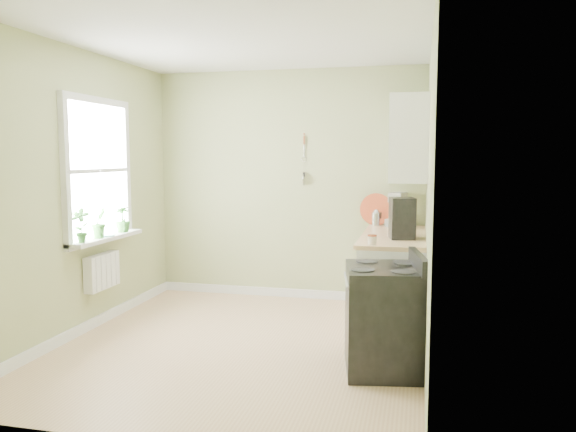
% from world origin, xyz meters
% --- Properties ---
extents(floor, '(3.20, 3.60, 0.02)m').
position_xyz_m(floor, '(0.00, 0.00, -0.01)').
color(floor, tan).
rests_on(floor, ground).
extents(ceiling, '(3.20, 3.60, 0.02)m').
position_xyz_m(ceiling, '(0.00, 0.00, 2.71)').
color(ceiling, white).
rests_on(ceiling, wall_back).
extents(wall_back, '(3.20, 0.02, 2.70)m').
position_xyz_m(wall_back, '(0.00, 1.81, 1.35)').
color(wall_back, '#AEB57B').
rests_on(wall_back, floor).
extents(wall_left, '(0.02, 3.60, 2.70)m').
position_xyz_m(wall_left, '(-1.61, 0.00, 1.35)').
color(wall_left, '#AEB57B').
rests_on(wall_left, floor).
extents(wall_right, '(0.02, 3.60, 2.70)m').
position_xyz_m(wall_right, '(1.61, 0.00, 1.35)').
color(wall_right, '#AEB57B').
rests_on(wall_right, floor).
extents(base_cabinets, '(0.60, 1.60, 0.87)m').
position_xyz_m(base_cabinets, '(1.30, 1.00, 0.43)').
color(base_cabinets, white).
rests_on(base_cabinets, floor).
extents(countertop, '(0.64, 1.60, 0.04)m').
position_xyz_m(countertop, '(1.29, 1.00, 0.89)').
color(countertop, beige).
rests_on(countertop, base_cabinets).
extents(upper_cabinets, '(0.35, 1.40, 0.80)m').
position_xyz_m(upper_cabinets, '(1.43, 1.10, 1.85)').
color(upper_cabinets, white).
rests_on(upper_cabinets, wall_right).
extents(window, '(0.06, 1.14, 1.44)m').
position_xyz_m(window, '(-1.58, 0.30, 1.55)').
color(window, white).
rests_on(window, wall_left).
extents(window_sill, '(0.18, 1.14, 0.04)m').
position_xyz_m(window_sill, '(-1.51, 0.30, 0.88)').
color(window_sill, white).
rests_on(window_sill, wall_left).
extents(radiator, '(0.12, 0.50, 0.35)m').
position_xyz_m(radiator, '(-1.54, 0.25, 0.55)').
color(radiator, white).
rests_on(radiator, wall_left).
extents(wall_utensils, '(0.02, 0.14, 0.58)m').
position_xyz_m(wall_utensils, '(0.20, 1.78, 1.56)').
color(wall_utensils, beige).
rests_on(wall_utensils, wall_back).
extents(stove, '(0.70, 0.76, 0.95)m').
position_xyz_m(stove, '(1.28, -0.30, 0.42)').
color(stove, black).
rests_on(stove, floor).
extents(stand_mixer, '(0.29, 0.38, 0.42)m').
position_xyz_m(stand_mixer, '(1.30, 1.74, 1.09)').
color(stand_mixer, '#B2B2B7').
rests_on(stand_mixer, countertop).
extents(kettle, '(0.18, 0.10, 0.18)m').
position_xyz_m(kettle, '(1.05, 1.72, 1.00)').
color(kettle, silver).
rests_on(kettle, countertop).
extents(coffee_maker, '(0.27, 0.29, 0.39)m').
position_xyz_m(coffee_maker, '(1.37, 0.73, 1.10)').
color(coffee_maker, black).
rests_on(coffee_maker, countertop).
extents(red_tray, '(0.37, 0.07, 0.37)m').
position_xyz_m(red_tray, '(1.05, 1.72, 1.09)').
color(red_tray, '#B84424').
rests_on(red_tray, countertop).
extents(jar, '(0.08, 0.08, 0.09)m').
position_xyz_m(jar, '(1.13, 0.30, 0.95)').
color(jar, beige).
rests_on(jar, countertop).
extents(plant_a, '(0.20, 0.16, 0.32)m').
position_xyz_m(plant_a, '(-1.50, -0.14, 1.06)').
color(plant_a, '#34752A').
rests_on(plant_a, window_sill).
extents(plant_b, '(0.16, 0.19, 0.30)m').
position_xyz_m(plant_b, '(-1.50, 0.17, 1.05)').
color(plant_b, '#34752A').
rests_on(plant_b, window_sill).
extents(plant_c, '(0.21, 0.21, 0.27)m').
position_xyz_m(plant_c, '(-1.50, 0.61, 1.04)').
color(plant_c, '#34752A').
rests_on(plant_c, window_sill).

